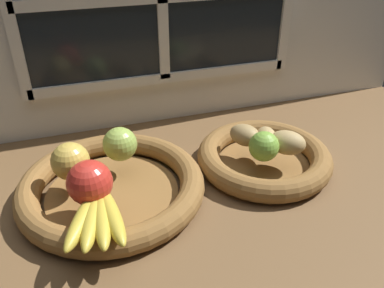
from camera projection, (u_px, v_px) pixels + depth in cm
name	position (u px, v px, depth cm)	size (l,w,h in cm)	color
ground_plane	(201.00, 186.00, 82.06)	(140.00, 90.00, 3.00)	brown
back_wall	(160.00, 10.00, 90.96)	(140.00, 4.60, 55.00)	silver
fruit_bowl_left	(112.00, 187.00, 75.85)	(35.80, 35.80, 4.70)	brown
fruit_bowl_right	(264.00, 158.00, 84.52)	(28.60, 28.60, 4.70)	brown
apple_red_front	(90.00, 183.00, 66.31)	(7.80, 7.80, 7.80)	red
apple_green_back	(120.00, 144.00, 77.90)	(6.81, 6.81, 6.81)	#99B74C
apple_golden_left	(70.00, 161.00, 72.45)	(7.10, 7.10, 7.10)	gold
banana_bunch_front	(98.00, 215.00, 63.14)	(10.88, 16.92, 2.86)	gold
potato_small	(287.00, 143.00, 80.24)	(7.58, 5.31, 4.92)	tan
potato_large	(266.00, 139.00, 82.06)	(7.10, 4.43, 4.41)	tan
potato_oblong	(245.00, 135.00, 83.33)	(6.93, 5.11, 4.42)	#A38451
lime_near	(264.00, 146.00, 77.91)	(6.05, 6.05, 6.05)	#7AAD3D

